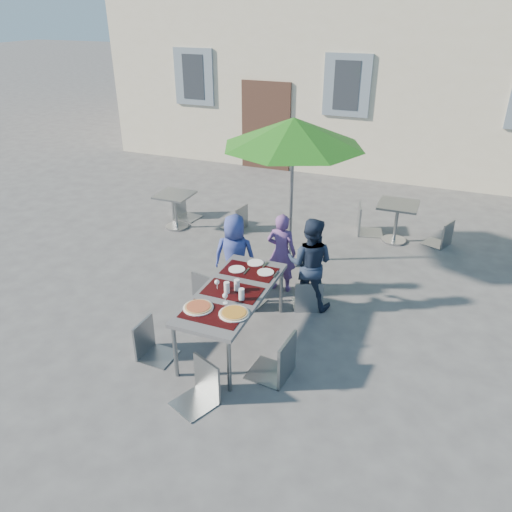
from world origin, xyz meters
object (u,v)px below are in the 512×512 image
at_px(chair_4, 279,333).
at_px(cafe_table_1, 397,216).
at_px(bg_chair_r_1, 445,219).
at_px(child_0, 235,256).
at_px(child_1, 281,253).
at_px(chair_1, 247,276).
at_px(bg_chair_r_0, 237,204).
at_px(chair_0, 207,269).
at_px(chair_3, 148,320).
at_px(child_2, 310,264).
at_px(dining_table, 233,295).
at_px(cafe_table_0, 175,206).
at_px(pizza_near_left, 198,307).
at_px(bg_chair_l_0, 182,190).
at_px(chair_2, 309,277).
at_px(patio_umbrella, 293,134).
at_px(pizza_near_right, 234,313).
at_px(chair_5, 199,361).
at_px(bg_chair_l_1, 367,202).

xyz_separation_m(chair_4, cafe_table_1, (0.73, 4.29, -0.12)).
bearing_deg(bg_chair_r_1, child_0, -133.44).
distance_m(child_1, chair_1, 0.71).
xyz_separation_m(bg_chair_r_0, cafe_table_1, (2.89, 0.53, -0.01)).
bearing_deg(chair_0, chair_3, -93.50).
bearing_deg(chair_1, cafe_table_1, 61.08).
xyz_separation_m(child_2, chair_3, (-1.47, -1.83, -0.15)).
xyz_separation_m(dining_table, cafe_table_0, (-2.52, 2.93, -0.25)).
bearing_deg(cafe_table_1, chair_0, -125.62).
height_order(pizza_near_left, cafe_table_0, pizza_near_left).
bearing_deg(bg_chair_l_0, chair_2, -35.24).
xyz_separation_m(pizza_near_left, bg_chair_r_0, (-1.19, 3.83, -0.26)).
distance_m(pizza_near_left, chair_3, 0.68).
bearing_deg(chair_4, patio_umbrella, 105.87).
bearing_deg(pizza_near_left, pizza_near_right, 5.20).
xyz_separation_m(chair_0, chair_4, (1.50, -1.17, 0.09)).
bearing_deg(chair_2, chair_1, -163.72).
bearing_deg(patio_umbrella, child_1, -79.58).
xyz_separation_m(chair_2, chair_3, (-1.49, -1.73, 0.01)).
bearing_deg(chair_5, chair_1, 97.92).
height_order(child_2, bg_chair_l_0, child_2).
relative_size(pizza_near_left, bg_chair_l_1, 0.34).
relative_size(child_0, child_2, 0.94).
bearing_deg(patio_umbrella, cafe_table_1, 43.05).
height_order(chair_2, bg_chair_l_1, bg_chair_l_1).
bearing_deg(chair_5, chair_0, 114.53).
distance_m(child_2, bg_chair_l_1, 2.86).
bearing_deg(child_2, chair_1, 19.81).
distance_m(child_1, bg_chair_r_0, 2.40).
relative_size(chair_1, bg_chair_l_1, 0.81).
distance_m(dining_table, chair_0, 1.05).
bearing_deg(pizza_near_right, pizza_near_left, -174.80).
xyz_separation_m(dining_table, cafe_table_1, (1.49, 3.85, -0.20)).
relative_size(chair_1, patio_umbrella, 0.36).
relative_size(chair_0, chair_2, 1.03).
xyz_separation_m(dining_table, patio_umbrella, (-0.05, 2.41, 1.46)).
xyz_separation_m(pizza_near_right, bg_chair_r_1, (2.08, 4.45, -0.24)).
xyz_separation_m(child_0, cafe_table_1, (1.95, 2.77, -0.14)).
bearing_deg(chair_4, pizza_near_left, -176.02).
bearing_deg(pizza_near_right, bg_chair_r_0, 113.27).
bearing_deg(dining_table, patio_umbrella, 91.09).
xyz_separation_m(pizza_near_right, child_1, (-0.10, 1.94, -0.16)).
height_order(chair_4, patio_umbrella, patio_umbrella).
distance_m(chair_5, patio_umbrella, 3.88).
bearing_deg(child_2, cafe_table_1, -110.81).
bearing_deg(chair_3, child_0, 77.83).
xyz_separation_m(chair_1, chair_2, (0.83, 0.24, 0.02)).
bearing_deg(child_0, dining_table, 98.72).
bearing_deg(patio_umbrella, cafe_table_0, 168.28).
height_order(bg_chair_l_1, bg_chair_r_1, bg_chair_l_1).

